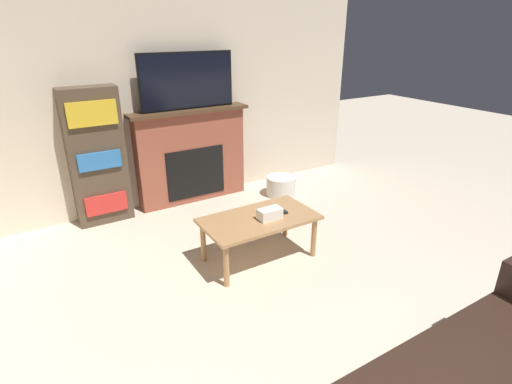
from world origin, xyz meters
TOP-DOWN VIEW (x-y plane):
  - wall_back at (0.00, 4.62)m, footprint 5.47×0.06m
  - fireplace at (0.23, 4.48)m, footprint 1.46×0.28m
  - tv at (0.23, 4.46)m, footprint 1.14×0.03m
  - coffee_table at (0.20, 2.83)m, footprint 1.06×0.59m
  - tissue_box at (0.27, 2.76)m, footprint 0.22×0.12m
  - remote_control at (0.45, 2.83)m, footprint 0.04×0.15m
  - bookshelf at (-0.87, 4.46)m, footprint 0.58×0.29m
  - storage_basket at (1.26, 4.00)m, footprint 0.38×0.38m

SIDE VIEW (x-z plane):
  - storage_basket at x=1.26m, z-range 0.00..0.25m
  - coffee_table at x=0.20m, z-range 0.16..0.60m
  - remote_control at x=0.45m, z-range 0.44..0.46m
  - tissue_box at x=0.27m, z-range 0.44..0.54m
  - fireplace at x=0.23m, z-range 0.00..1.17m
  - bookshelf at x=-0.87m, z-range 0.00..1.50m
  - wall_back at x=0.00m, z-range 0.00..2.70m
  - tv at x=0.23m, z-range 1.16..1.81m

